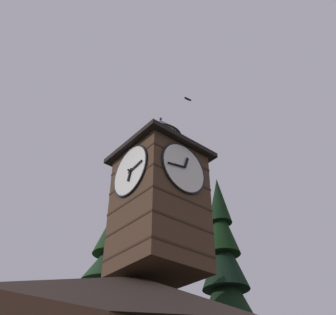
{
  "coord_description": "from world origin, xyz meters",
  "views": [
    {
      "loc": [
        9.9,
        11.75,
        1.2
      ],
      "look_at": [
        -0.31,
        -0.46,
        12.69
      ],
      "focal_mm": 41.09,
      "sensor_mm": 36.0,
      "label": 1
    }
  ],
  "objects": [
    {
      "name": "clock_tower",
      "position": [
        -0.19,
        -0.96,
        10.51
      ],
      "size": [
        4.23,
        4.23,
        9.03
      ],
      "color": "#4C3323",
      "rests_on": "building_main"
    },
    {
      "name": "flying_bird_high",
      "position": [
        -4.24,
        -2.88,
        21.14
      ],
      "size": [
        0.59,
        0.22,
        0.12
      ],
      "color": "black"
    }
  ]
}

